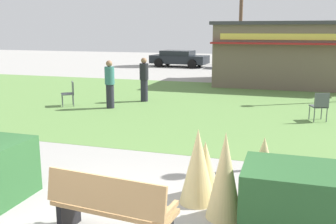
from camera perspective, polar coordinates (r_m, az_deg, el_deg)
The scene contains 15 objects.
lawn_patch at distance 14.44m, azimuth 6.87°, elevation 1.04°, with size 36.00×12.00×0.01m, color #5B8442.
park_bench at distance 5.25m, azimuth -8.42°, elevation -13.63°, with size 1.74×0.69×0.95m.
hedge_right at distance 5.67m, azimuth 20.42°, elevation -12.41°, with size 1.85×1.10×0.94m, color #28562B.
ornamental_grass_behind_left at distance 6.60m, azimuth 5.47°, elevation -8.20°, with size 0.54×0.54×0.93m, color #D1BC7F.
ornamental_grass_behind_right at distance 5.78m, azimuth 8.35°, elevation -9.23°, with size 0.54×0.54×1.31m, color #D1BC7F.
ornamental_grass_behind_center at distance 6.24m, azimuth 13.81°, elevation -8.66°, with size 0.69×0.69×1.15m, color #D1BC7F.
ornamental_grass_behind_far at distance 6.24m, azimuth 4.40°, elevation -7.95°, with size 0.58×0.58×1.23m, color #D1BC7F.
food_kiosk at distance 20.65m, azimuth 17.76°, elevation 8.23°, with size 7.52×5.16×3.11m.
cafe_chair_west at distance 14.53m, azimuth -14.24°, elevation 2.93°, with size 0.61×0.61×0.89m.
cafe_chair_east at distance 12.54m, azimuth 21.46°, elevation 1.05°, with size 0.56×0.56×0.89m.
person_strolling at distance 13.80m, azimuth -8.57°, elevation 4.09°, with size 0.34×0.34×1.69m.
person_standing at distance 14.99m, azimuth -3.54°, elevation 4.83°, with size 0.34×0.34×1.69m.
parked_car_west_slot at distance 29.24m, azimuth 1.62°, elevation 7.94°, with size 4.33×2.32×1.20m.
parked_car_center_slot at distance 28.31m, azimuth 11.34°, elevation 7.58°, with size 4.27×2.19×1.20m.
parked_car_east_slot at distance 28.30m, azimuth 23.14°, elevation 6.85°, with size 4.25×2.15×1.20m.
Camera 1 is at (2.52, -4.32, 2.74)m, focal length 41.42 mm.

